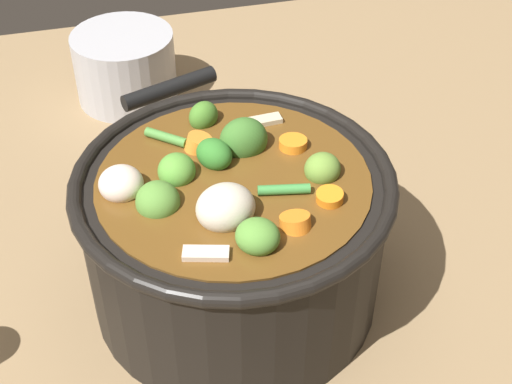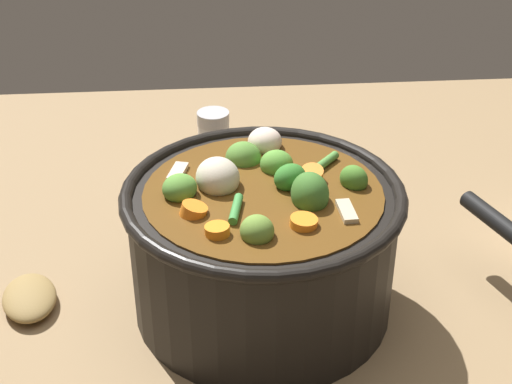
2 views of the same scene
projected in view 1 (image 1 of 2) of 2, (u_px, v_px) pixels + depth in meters
ground_plane at (236, 290)px, 0.67m from camera, size 1.10×1.10×0.00m
cooking_pot at (234, 233)px, 0.62m from camera, size 0.26×0.26×0.16m
small_saucepan at (126, 67)px, 0.89m from camera, size 0.20×0.15×0.08m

